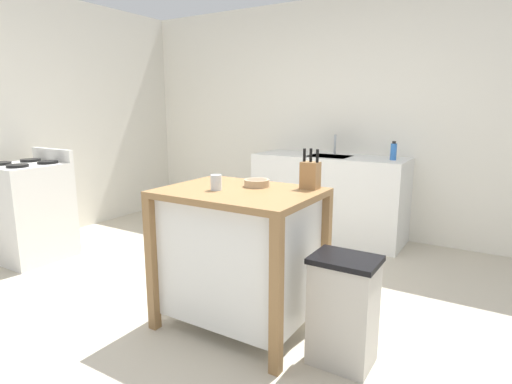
# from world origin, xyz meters

# --- Properties ---
(ground_plane) EXTENTS (6.60, 6.60, 0.00)m
(ground_plane) POSITION_xyz_m (0.00, 0.00, 0.00)
(ground_plane) COLOR #BCB29E
(ground_plane) RESTS_ON ground
(wall_back) EXTENTS (5.60, 0.10, 2.60)m
(wall_back) POSITION_xyz_m (0.00, 2.54, 1.30)
(wall_back) COLOR silver
(wall_back) RESTS_ON ground
(wall_left) EXTENTS (0.10, 3.14, 2.60)m
(wall_left) POSITION_xyz_m (-2.80, 0.97, 1.30)
(wall_left) COLOR silver
(wall_left) RESTS_ON ground
(kitchen_island) EXTENTS (0.97, 0.73, 0.92)m
(kitchen_island) POSITION_xyz_m (0.14, 0.09, 0.51)
(kitchen_island) COLOR olive
(kitchen_island) RESTS_ON ground
(knife_block) EXTENTS (0.11, 0.09, 0.25)m
(knife_block) POSITION_xyz_m (0.50, 0.35, 1.01)
(knife_block) COLOR #9E7042
(knife_block) RESTS_ON kitchen_island
(bowl_ceramic_wide) EXTENTS (0.16, 0.16, 0.05)m
(bowl_ceramic_wide) POSITION_xyz_m (0.17, 0.24, 0.94)
(bowl_ceramic_wide) COLOR tan
(bowl_ceramic_wide) RESTS_ON kitchen_island
(drinking_cup) EXTENTS (0.07, 0.07, 0.10)m
(drinking_cup) POSITION_xyz_m (0.02, -0.00, 0.97)
(drinking_cup) COLOR silver
(drinking_cup) RESTS_ON kitchen_island
(trash_bin) EXTENTS (0.36, 0.28, 0.63)m
(trash_bin) POSITION_xyz_m (0.86, 0.04, 0.32)
(trash_bin) COLOR #B7B2A8
(trash_bin) RESTS_ON ground
(sink_counter) EXTENTS (1.64, 0.60, 0.91)m
(sink_counter) POSITION_xyz_m (-0.10, 2.19, 0.46)
(sink_counter) COLOR silver
(sink_counter) RESTS_ON ground
(sink_faucet) EXTENTS (0.02, 0.02, 0.22)m
(sink_faucet) POSITION_xyz_m (-0.10, 2.33, 1.02)
(sink_faucet) COLOR #B7BCC1
(sink_faucet) RESTS_ON sink_counter
(bottle_dish_soap) EXTENTS (0.06, 0.06, 0.19)m
(bottle_dish_soap) POSITION_xyz_m (0.57, 2.19, 0.99)
(bottle_dish_soap) COLOR blue
(bottle_dish_soap) RESTS_ON sink_counter
(stove) EXTENTS (0.60, 0.60, 1.03)m
(stove) POSITION_xyz_m (-2.25, 0.09, 0.46)
(stove) COLOR white
(stove) RESTS_ON ground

